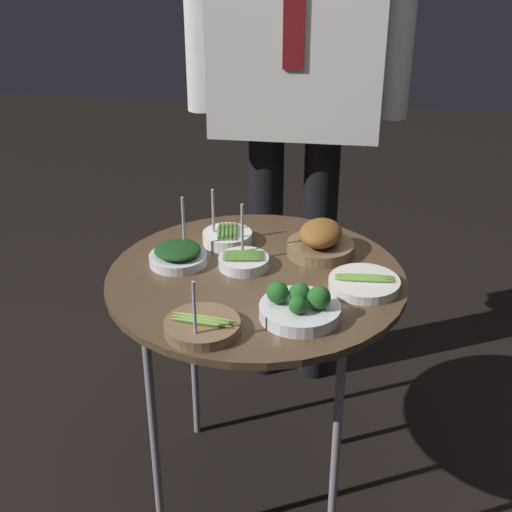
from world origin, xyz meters
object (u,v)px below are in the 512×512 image
bowl_asparagus_mid_right (202,326)px  bowl_roast_front_center (320,241)px  bowl_spinach_far_rim (178,255)px  waiter_figure (297,47)px  bowl_asparagus_mid_left (364,283)px  serving_cart (256,291)px  bowl_asparagus_front_right (227,237)px  bowl_asparagus_back_right (244,261)px  bowl_broccoli_front_left (300,307)px

bowl_asparagus_mid_right → bowl_roast_front_center: bowl_asparagus_mid_right is taller
bowl_spinach_far_rim → waiter_figure: bearing=66.9°
bowl_asparagus_mid_left → waiter_figure: bearing=109.7°
serving_cart → bowl_spinach_far_rim: size_ratio=4.47×
bowl_asparagus_mid_right → bowl_asparagus_front_right: bearing=92.9°
serving_cart → bowl_asparagus_front_right: bowl_asparagus_front_right is taller
serving_cart → bowl_asparagus_back_right: bearing=133.9°
bowl_spinach_far_rim → bowl_asparagus_back_right: bearing=1.0°
bowl_asparagus_back_right → bowl_roast_front_center: (0.18, 0.09, 0.02)m
bowl_broccoli_front_left → bowl_asparagus_back_right: 0.26m
bowl_asparagus_mid_right → bowl_roast_front_center: 0.44m
bowl_asparagus_mid_right → waiter_figure: (0.11, 0.83, 0.40)m
bowl_spinach_far_rim → bowl_asparagus_mid_left: bearing=-7.7°
serving_cart → bowl_broccoli_front_left: bowl_broccoli_front_left is taller
bowl_broccoli_front_left → bowl_asparagus_front_right: bearing=122.9°
serving_cart → bowl_asparagus_mid_left: bowl_asparagus_mid_left is taller
bowl_roast_front_center → waiter_figure: (-0.11, 0.44, 0.38)m
bowl_asparagus_mid_right → bowl_broccoli_front_left: bearing=23.3°
bowl_asparagus_mid_right → bowl_asparagus_front_right: 0.41m
serving_cart → bowl_asparagus_front_right: (-0.10, 0.16, 0.06)m
serving_cart → waiter_figure: waiter_figure is taller
bowl_roast_front_center → bowl_asparagus_mid_left: 0.19m
bowl_asparagus_back_right → waiter_figure: 0.67m
bowl_asparagus_mid_right → waiter_figure: bearing=82.3°
bowl_asparagus_front_right → bowl_roast_front_center: bearing=-6.8°
bowl_asparagus_front_right → waiter_figure: size_ratio=0.08×
bowl_asparagus_front_right → waiter_figure: 0.59m
bowl_asparagus_back_right → waiter_figure: waiter_figure is taller
bowl_broccoli_front_left → bowl_asparagus_back_right: bearing=126.2°
bowl_spinach_far_rim → bowl_roast_front_center: (0.34, 0.10, 0.01)m
bowl_spinach_far_rim → bowl_roast_front_center: 0.35m
waiter_figure → bowl_asparagus_mid_right: bearing=-97.7°
bowl_roast_front_center → bowl_asparagus_mid_left: size_ratio=1.03×
bowl_roast_front_center → bowl_asparagus_front_right: bowl_asparagus_front_right is taller
serving_cart → waiter_figure: (0.04, 0.57, 0.46)m
serving_cart → bowl_roast_front_center: bearing=42.6°
bowl_asparagus_back_right → bowl_roast_front_center: bowl_asparagus_back_right is taller
waiter_figure → bowl_asparagus_front_right: bearing=-107.7°
bowl_asparagus_back_right → bowl_asparagus_mid_left: bowl_asparagus_back_right is taller
bowl_broccoli_front_left → bowl_asparagus_mid_right: (-0.19, -0.08, -0.01)m
bowl_roast_front_center → bowl_broccoli_front_left: bearing=-94.8°
bowl_asparagus_mid_left → bowl_asparagus_back_right: bearing=167.6°
bowl_asparagus_back_right → bowl_asparagus_front_right: bowl_asparagus_back_right is taller
bowl_spinach_far_rim → bowl_asparagus_front_right: size_ratio=1.08×
bowl_asparagus_front_right → bowl_asparagus_mid_right: bearing=-87.1°
bowl_spinach_far_rim → bowl_asparagus_front_right: bowl_spinach_far_rim is taller
bowl_asparagus_back_right → bowl_roast_front_center: bearing=28.2°
bowl_broccoli_front_left → bowl_spinach_far_rim: bowl_spinach_far_rim is taller
bowl_asparagus_back_right → bowl_asparagus_front_right: size_ratio=1.02×
bowl_broccoli_front_left → bowl_roast_front_center: 0.30m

